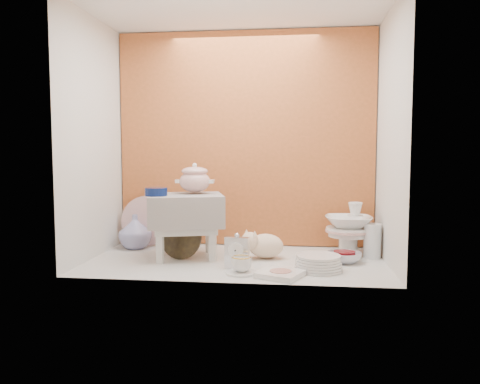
% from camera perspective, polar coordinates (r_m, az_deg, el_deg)
% --- Properties ---
extents(ground, '(1.80, 1.80, 0.00)m').
position_cam_1_polar(ground, '(2.98, -0.43, -8.10)').
color(ground, silver).
rests_on(ground, ground).
extents(niche_shell, '(1.86, 1.03, 1.53)m').
position_cam_1_polar(niche_shell, '(3.09, -0.02, 9.72)').
color(niche_shell, '#BC5D2F').
rests_on(niche_shell, ground).
extents(step_stool, '(0.54, 0.50, 0.40)m').
position_cam_1_polar(step_stool, '(3.04, -6.45, -4.04)').
color(step_stool, silver).
rests_on(step_stool, ground).
extents(soup_tureen, '(0.24, 0.24, 0.20)m').
position_cam_1_polar(soup_tureen, '(3.07, -5.37, 1.63)').
color(soup_tureen, white).
rests_on(soup_tureen, step_stool).
extents(cobalt_bowl, '(0.16, 0.16, 0.05)m').
position_cam_1_polar(cobalt_bowl, '(2.95, -9.88, 0.03)').
color(cobalt_bowl, '#0A194E').
rests_on(cobalt_bowl, step_stool).
extents(floral_platter, '(0.35, 0.07, 0.35)m').
position_cam_1_polar(floral_platter, '(3.46, -11.05, -3.39)').
color(floral_platter, white).
rests_on(floral_platter, ground).
extents(blue_white_vase, '(0.26, 0.26, 0.23)m').
position_cam_1_polar(blue_white_vase, '(3.39, -12.29, -4.59)').
color(blue_white_vase, white).
rests_on(blue_white_vase, ground).
extents(lacquer_tray, '(0.29, 0.13, 0.28)m').
position_cam_1_polar(lacquer_tray, '(3.02, -6.99, -5.29)').
color(lacquer_tray, black).
rests_on(lacquer_tray, ground).
extents(mantel_clock, '(0.14, 0.07, 0.20)m').
position_cam_1_polar(mantel_clock, '(2.77, -0.36, -6.99)').
color(mantel_clock, silver).
rests_on(mantel_clock, ground).
extents(plush_pig, '(0.29, 0.21, 0.17)m').
position_cam_1_polar(plush_pig, '(3.02, 3.06, -6.32)').
color(plush_pig, beige).
rests_on(plush_pig, ground).
extents(teacup_saucer, '(0.21, 0.21, 0.01)m').
position_cam_1_polar(teacup_saucer, '(2.67, 0.15, -9.52)').
color(teacup_saucer, white).
rests_on(teacup_saucer, ground).
extents(gold_rim_teacup, '(0.11, 0.11, 0.09)m').
position_cam_1_polar(gold_rim_teacup, '(2.66, 0.15, -8.47)').
color(gold_rim_teacup, white).
rests_on(gold_rim_teacup, teacup_saucer).
extents(lattice_dish, '(0.28, 0.28, 0.03)m').
position_cam_1_polar(lattice_dish, '(2.61, 4.81, -9.64)').
color(lattice_dish, white).
rests_on(lattice_dish, ground).
extents(dinner_plate_stack, '(0.28, 0.28, 0.09)m').
position_cam_1_polar(dinner_plate_stack, '(2.76, 9.24, -8.25)').
color(dinner_plate_stack, white).
rests_on(dinner_plate_stack, ground).
extents(crystal_bowl, '(0.25, 0.25, 0.06)m').
position_cam_1_polar(crystal_bowl, '(2.99, 12.24, -7.56)').
color(crystal_bowl, silver).
rests_on(crystal_bowl, ground).
extents(clear_glass_vase, '(0.13, 0.13, 0.22)m').
position_cam_1_polar(clear_glass_vase, '(3.14, 15.37, -5.59)').
color(clear_glass_vase, silver).
rests_on(clear_glass_vase, ground).
extents(porcelain_tower, '(0.37, 0.37, 0.34)m').
position_cam_1_polar(porcelain_tower, '(3.19, 12.69, -4.21)').
color(porcelain_tower, white).
rests_on(porcelain_tower, ground).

